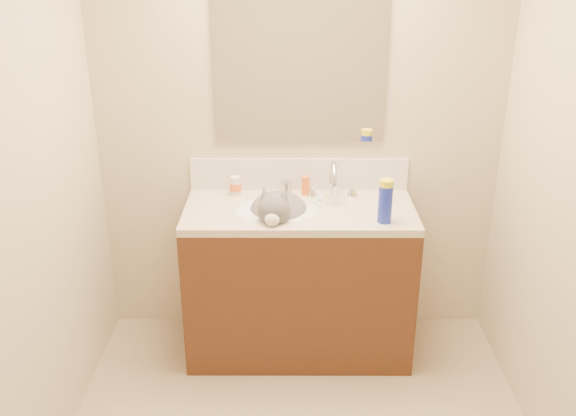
{
  "coord_description": "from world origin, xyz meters",
  "views": [
    {
      "loc": [
        -0.05,
        -2.09,
        2.18
      ],
      "look_at": [
        -0.06,
        0.92,
        0.88
      ],
      "focal_mm": 40.0,
      "sensor_mm": 36.0,
      "label": 1
    }
  ],
  "objects_px": {
    "vanity_cabinet": "(299,283)",
    "pill_bottle": "(236,186)",
    "cat": "(278,214)",
    "basin": "(276,222)",
    "spray_can": "(385,204)",
    "amber_bottle": "(305,186)",
    "faucet": "(333,183)",
    "silver_jar": "(287,187)"
  },
  "relations": [
    {
      "from": "faucet",
      "to": "spray_can",
      "type": "relative_size",
      "value": 1.47
    },
    {
      "from": "cat",
      "to": "amber_bottle",
      "type": "xyz_separation_m",
      "value": [
        0.15,
        0.22,
        0.07
      ]
    },
    {
      "from": "vanity_cabinet",
      "to": "spray_can",
      "type": "bearing_deg",
      "value": -22.76
    },
    {
      "from": "faucet",
      "to": "pill_bottle",
      "type": "bearing_deg",
      "value": 174.91
    },
    {
      "from": "spray_can",
      "to": "basin",
      "type": "bearing_deg",
      "value": 164.92
    },
    {
      "from": "faucet",
      "to": "amber_bottle",
      "type": "height_order",
      "value": "faucet"
    },
    {
      "from": "basin",
      "to": "cat",
      "type": "bearing_deg",
      "value": -11.76
    },
    {
      "from": "faucet",
      "to": "vanity_cabinet",
      "type": "bearing_deg",
      "value": -142.71
    },
    {
      "from": "vanity_cabinet",
      "to": "basin",
      "type": "xyz_separation_m",
      "value": [
        -0.12,
        -0.03,
        0.38
      ]
    },
    {
      "from": "spray_can",
      "to": "silver_jar",
      "type": "bearing_deg",
      "value": 140.93
    },
    {
      "from": "basin",
      "to": "pill_bottle",
      "type": "height_order",
      "value": "pill_bottle"
    },
    {
      "from": "faucet",
      "to": "silver_jar",
      "type": "xyz_separation_m",
      "value": [
        -0.25,
        0.08,
        -0.05
      ]
    },
    {
      "from": "vanity_cabinet",
      "to": "cat",
      "type": "distance_m",
      "value": 0.44
    },
    {
      "from": "vanity_cabinet",
      "to": "amber_bottle",
      "type": "xyz_separation_m",
      "value": [
        0.03,
        0.18,
        0.5
      ]
    },
    {
      "from": "basin",
      "to": "amber_bottle",
      "type": "bearing_deg",
      "value": 54.24
    },
    {
      "from": "vanity_cabinet",
      "to": "pill_bottle",
      "type": "relative_size",
      "value": 11.67
    },
    {
      "from": "pill_bottle",
      "to": "spray_can",
      "type": "relative_size",
      "value": 0.54
    },
    {
      "from": "faucet",
      "to": "pill_bottle",
      "type": "xyz_separation_m",
      "value": [
        -0.53,
        0.05,
        -0.03
      ]
    },
    {
      "from": "basin",
      "to": "pill_bottle",
      "type": "xyz_separation_m",
      "value": [
        -0.23,
        0.21,
        0.12
      ]
    },
    {
      "from": "silver_jar",
      "to": "spray_can",
      "type": "bearing_deg",
      "value": -39.07
    },
    {
      "from": "basin",
      "to": "amber_bottle",
      "type": "relative_size",
      "value": 4.31
    },
    {
      "from": "faucet",
      "to": "cat",
      "type": "distance_m",
      "value": 0.35
    },
    {
      "from": "cat",
      "to": "amber_bottle",
      "type": "relative_size",
      "value": 4.38
    },
    {
      "from": "pill_bottle",
      "to": "vanity_cabinet",
      "type": "bearing_deg",
      "value": -27.98
    },
    {
      "from": "spray_can",
      "to": "vanity_cabinet",
      "type": "bearing_deg",
      "value": 157.24
    },
    {
      "from": "basin",
      "to": "spray_can",
      "type": "relative_size",
      "value": 2.37
    },
    {
      "from": "vanity_cabinet",
      "to": "cat",
      "type": "bearing_deg",
      "value": -164.04
    },
    {
      "from": "basin",
      "to": "cat",
      "type": "xyz_separation_m",
      "value": [
        0.01,
        -0.0,
        0.05
      ]
    },
    {
      "from": "cat",
      "to": "basin",
      "type": "bearing_deg",
      "value": 175.18
    },
    {
      "from": "spray_can",
      "to": "amber_bottle",
      "type": "bearing_deg",
      "value": 136.78
    },
    {
      "from": "basin",
      "to": "pill_bottle",
      "type": "relative_size",
      "value": 4.38
    },
    {
      "from": "spray_can",
      "to": "cat",
      "type": "bearing_deg",
      "value": 164.86
    },
    {
      "from": "basin",
      "to": "amber_bottle",
      "type": "height_order",
      "value": "amber_bottle"
    },
    {
      "from": "vanity_cabinet",
      "to": "faucet",
      "type": "height_order",
      "value": "faucet"
    },
    {
      "from": "cat",
      "to": "silver_jar",
      "type": "xyz_separation_m",
      "value": [
        0.04,
        0.25,
        0.05
      ]
    },
    {
      "from": "cat",
      "to": "vanity_cabinet",
      "type": "bearing_deg",
      "value": 22.9
    },
    {
      "from": "vanity_cabinet",
      "to": "basin",
      "type": "height_order",
      "value": "basin"
    },
    {
      "from": "basin",
      "to": "pill_bottle",
      "type": "bearing_deg",
      "value": 136.6
    },
    {
      "from": "cat",
      "to": "faucet",
      "type": "bearing_deg",
      "value": 37.05
    },
    {
      "from": "pill_bottle",
      "to": "silver_jar",
      "type": "relative_size",
      "value": 1.64
    },
    {
      "from": "vanity_cabinet",
      "to": "spray_can",
      "type": "relative_size",
      "value": 6.32
    },
    {
      "from": "faucet",
      "to": "amber_bottle",
      "type": "relative_size",
      "value": 2.68
    }
  ]
}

